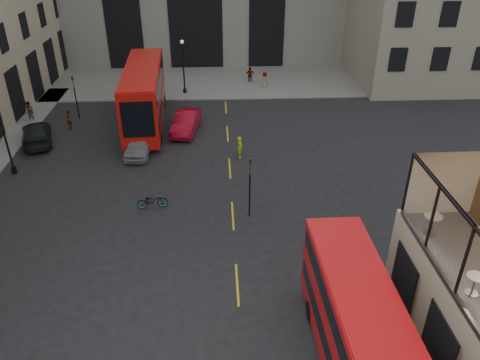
{
  "coord_description": "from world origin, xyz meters",
  "views": [
    {
      "loc": [
        -2.72,
        -11.26,
        15.75
      ],
      "look_at": [
        -1.61,
        11.03,
        3.0
      ],
      "focal_mm": 35.0,
      "sensor_mm": 36.0,
      "label": 1
    }
  ],
  "objects_px": {
    "car_b": "(186,122)",
    "bicycle": "(152,201)",
    "car_a": "(139,144)",
    "traffic_light_far": "(75,92)",
    "pedestrian_e": "(69,120)",
    "traffic_light_near": "(250,180)",
    "cyclist": "(240,147)",
    "bus_near": "(363,341)",
    "pedestrian_a": "(30,112)",
    "cafe_table_far": "(432,222)",
    "pedestrian_d": "(265,80)",
    "street_lamp_a": "(6,142)",
    "cafe_table_mid": "(475,282)",
    "bus_far": "(144,93)",
    "car_c": "(37,134)",
    "pedestrian_b": "(133,81)",
    "street_lamp_b": "(184,70)",
    "pedestrian_c": "(250,75)"
  },
  "relations": [
    {
      "from": "car_b",
      "to": "bicycle",
      "type": "xyz_separation_m",
      "value": [
        -1.49,
        -11.56,
        -0.32
      ]
    },
    {
      "from": "car_b",
      "to": "car_a",
      "type": "bearing_deg",
      "value": -121.0
    },
    {
      "from": "traffic_light_far",
      "to": "pedestrian_e",
      "type": "bearing_deg",
      "value": -93.63
    },
    {
      "from": "traffic_light_near",
      "to": "car_a",
      "type": "distance_m",
      "value": 11.75
    },
    {
      "from": "cyclist",
      "to": "bus_near",
      "type": "bearing_deg",
      "value": -163.48
    },
    {
      "from": "cyclist",
      "to": "pedestrian_e",
      "type": "bearing_deg",
      "value": 73.6
    },
    {
      "from": "pedestrian_a",
      "to": "cafe_table_far",
      "type": "xyz_separation_m",
      "value": [
        24.62,
        -24.05,
        4.3
      ]
    },
    {
      "from": "bicycle",
      "to": "pedestrian_d",
      "type": "xyz_separation_m",
      "value": [
        9.01,
        22.37,
        0.33
      ]
    },
    {
      "from": "street_lamp_a",
      "to": "pedestrian_a",
      "type": "height_order",
      "value": "street_lamp_a"
    },
    {
      "from": "pedestrian_d",
      "to": "cafe_table_mid",
      "type": "distance_m",
      "value": 35.79
    },
    {
      "from": "bus_far",
      "to": "cafe_table_mid",
      "type": "relative_size",
      "value": 16.69
    },
    {
      "from": "street_lamp_a",
      "to": "cafe_table_far",
      "type": "distance_m",
      "value": 26.99
    },
    {
      "from": "car_a",
      "to": "car_c",
      "type": "relative_size",
      "value": 0.86
    },
    {
      "from": "pedestrian_b",
      "to": "pedestrian_e",
      "type": "relative_size",
      "value": 1.18
    },
    {
      "from": "bus_near",
      "to": "car_b",
      "type": "relative_size",
      "value": 2.14
    },
    {
      "from": "street_lamp_b",
      "to": "cafe_table_far",
      "type": "bearing_deg",
      "value": -69.12
    },
    {
      "from": "traffic_light_near",
      "to": "pedestrian_c",
      "type": "bearing_deg",
      "value": 85.98
    },
    {
      "from": "bicycle",
      "to": "pedestrian_a",
      "type": "xyz_separation_m",
      "value": [
        -12.12,
        14.46,
        0.37
      ]
    },
    {
      "from": "car_a",
      "to": "cyclist",
      "type": "xyz_separation_m",
      "value": [
        7.49,
        -1.03,
        0.06
      ]
    },
    {
      "from": "street_lamp_a",
      "to": "pedestrian_b",
      "type": "relative_size",
      "value": 2.82
    },
    {
      "from": "pedestrian_d",
      "to": "car_a",
      "type": "bearing_deg",
      "value": 117.76
    },
    {
      "from": "bicycle",
      "to": "pedestrian_a",
      "type": "relative_size",
      "value": 1.09
    },
    {
      "from": "car_b",
      "to": "bus_near",
      "type": "bearing_deg",
      "value": -63.73
    },
    {
      "from": "car_c",
      "to": "pedestrian_a",
      "type": "relative_size",
      "value": 2.99
    },
    {
      "from": "street_lamp_b",
      "to": "pedestrian_a",
      "type": "distance_m",
      "value": 14.58
    },
    {
      "from": "street_lamp_a",
      "to": "cyclist",
      "type": "height_order",
      "value": "street_lamp_a"
    },
    {
      "from": "traffic_light_near",
      "to": "cafe_table_mid",
      "type": "bearing_deg",
      "value": -60.67
    },
    {
      "from": "bicycle",
      "to": "pedestrian_c",
      "type": "relative_size",
      "value": 1.12
    },
    {
      "from": "street_lamp_b",
      "to": "bus_far",
      "type": "xyz_separation_m",
      "value": [
        -2.84,
        -7.61,
        0.39
      ]
    },
    {
      "from": "traffic_light_near",
      "to": "cafe_table_mid",
      "type": "xyz_separation_m",
      "value": [
        6.66,
        -11.86,
        2.67
      ]
    },
    {
      "from": "pedestrian_d",
      "to": "pedestrian_e",
      "type": "xyz_separation_m",
      "value": [
        -17.29,
        -9.91,
        -0.02
      ]
    },
    {
      "from": "car_a",
      "to": "pedestrian_b",
      "type": "xyz_separation_m",
      "value": [
        -2.63,
        14.78,
        0.19
      ]
    },
    {
      "from": "pedestrian_c",
      "to": "pedestrian_d",
      "type": "distance_m",
      "value": 2.19
    },
    {
      "from": "bus_near",
      "to": "cafe_table_far",
      "type": "relative_size",
      "value": 12.31
    },
    {
      "from": "street_lamp_a",
      "to": "pedestrian_b",
      "type": "xyz_separation_m",
      "value": [
        5.7,
        17.52,
        -1.45
      ]
    },
    {
      "from": "bus_far",
      "to": "cyclist",
      "type": "relative_size",
      "value": 7.65
    },
    {
      "from": "car_b",
      "to": "car_c",
      "type": "height_order",
      "value": "car_b"
    },
    {
      "from": "bicycle",
      "to": "pedestrian_b",
      "type": "xyz_separation_m",
      "value": [
        -4.42,
        22.4,
        0.45
      ]
    },
    {
      "from": "street_lamp_a",
      "to": "pedestrian_c",
      "type": "relative_size",
      "value": 3.15
    },
    {
      "from": "pedestrian_c",
      "to": "pedestrian_e",
      "type": "relative_size",
      "value": 1.05
    },
    {
      "from": "car_b",
      "to": "street_lamp_a",
      "type": "bearing_deg",
      "value": -141.25
    },
    {
      "from": "pedestrian_a",
      "to": "cafe_table_far",
      "type": "height_order",
      "value": "cafe_table_far"
    },
    {
      "from": "cafe_table_far",
      "to": "bus_far",
      "type": "bearing_deg",
      "value": 122.33
    },
    {
      "from": "bus_far",
      "to": "car_b",
      "type": "relative_size",
      "value": 2.54
    },
    {
      "from": "pedestrian_e",
      "to": "street_lamp_b",
      "type": "bearing_deg",
      "value": 115.73
    },
    {
      "from": "pedestrian_b",
      "to": "bus_far",
      "type": "bearing_deg",
      "value": -136.22
    },
    {
      "from": "pedestrian_e",
      "to": "bicycle",
      "type": "bearing_deg",
      "value": 16.72
    },
    {
      "from": "car_a",
      "to": "car_c",
      "type": "bearing_deg",
      "value": 167.94
    },
    {
      "from": "pedestrian_a",
      "to": "pedestrian_e",
      "type": "relative_size",
      "value": 1.08
    },
    {
      "from": "car_a",
      "to": "cyclist",
      "type": "distance_m",
      "value": 7.56
    }
  ]
}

